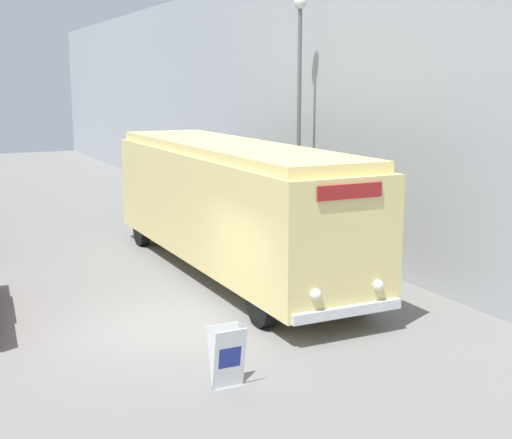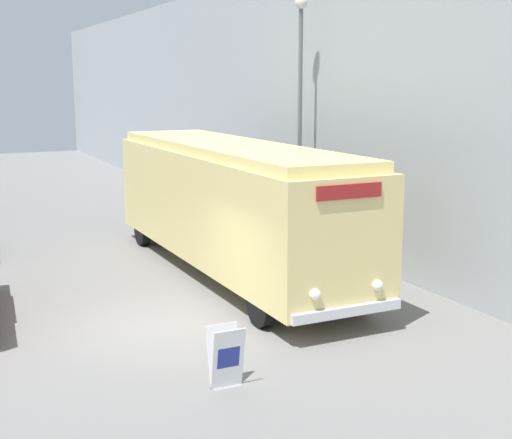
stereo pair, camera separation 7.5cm
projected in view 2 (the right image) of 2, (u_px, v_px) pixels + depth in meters
ground_plane at (155, 330)px, 14.54m from camera, size 80.00×80.00×0.00m
building_wall_right at (252, 102)px, 25.55m from camera, size 0.30×60.00×8.51m
vintage_bus at (230, 201)px, 18.53m from camera, size 2.60×11.27×3.43m
sign_board at (226, 358)px, 11.73m from camera, size 0.56×0.39×1.04m
streetlamp at (300, 92)px, 20.60m from camera, size 0.36×0.36×7.36m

